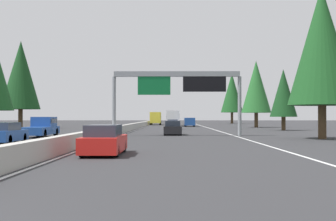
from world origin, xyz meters
TOP-DOWN VIEW (x-y plane):
  - ground_plane at (60.00, 0.00)m, footprint 320.00×320.00m
  - median_barrier at (80.00, 0.30)m, footprint 180.00×0.56m
  - shoulder_stripe_right at (70.00, -11.52)m, footprint 160.00×0.16m
  - shoulder_stripe_median at (70.00, -0.25)m, footprint 160.00×0.16m
  - sign_gantry_overhead at (34.86, -6.04)m, footprint 0.50×12.68m
  - sedan_mid_center at (14.67, -2.04)m, footprint 4.40×1.80m
  - sedan_far_center at (37.06, -5.47)m, footprint 4.40×1.80m
  - sedan_mid_left at (56.52, -5.50)m, footprint 4.40×1.80m
  - bus_far_left at (79.65, -5.59)m, footprint 11.50×2.55m
  - pickup_far_right at (100.86, -5.57)m, footprint 5.60×2.00m
  - minivan_near_right at (74.30, -8.79)m, footprint 5.00×1.95m
  - box_truck_near_center at (90.86, -1.62)m, footprint 8.50×2.40m
  - oncoming_near at (32.54, 6.65)m, footprint 5.60×2.00m
  - oncoming_far at (23.76, 6.51)m, footprint 4.40×1.80m
  - conifer_right_near at (29.40, -18.08)m, footprint 5.71×5.71m
  - conifer_right_mid at (51.72, -20.83)m, footprint 3.74×3.74m
  - conifer_right_far at (67.91, -20.36)m, footprint 5.22×5.22m
  - conifer_right_distant at (111.50, -22.39)m, footprint 6.27×6.27m
  - conifer_left_mid at (60.69, 18.99)m, footprint 6.23×6.23m

SIDE VIEW (x-z plane):
  - ground_plane at x=60.00m, z-range 0.00..0.00m
  - shoulder_stripe_right at x=70.00m, z-range 0.00..0.01m
  - shoulder_stripe_median at x=70.00m, z-range 0.00..0.01m
  - median_barrier at x=80.00m, z-range 0.00..0.90m
  - sedan_mid_center at x=14.67m, z-range -0.05..1.42m
  - sedan_far_center at x=37.06m, z-range -0.05..1.42m
  - sedan_mid_left at x=56.52m, z-range -0.05..1.42m
  - oncoming_far at x=23.76m, z-range -0.05..1.42m
  - pickup_far_right at x=100.86m, z-range -0.02..1.84m
  - oncoming_near at x=32.54m, z-range -0.02..1.84m
  - minivan_near_right at x=74.30m, z-range 0.11..1.80m
  - box_truck_near_center at x=90.86m, z-range 0.14..3.09m
  - bus_far_left at x=79.65m, z-range 0.17..3.27m
  - sign_gantry_overhead at x=34.86m, z-range 1.87..8.19m
  - conifer_right_mid at x=51.72m, z-range 0.91..9.41m
  - conifer_right_far at x=67.91m, z-range 1.28..13.14m
  - conifer_right_near at x=29.40m, z-range 1.40..14.37m
  - conifer_left_mid at x=60.69m, z-range 1.53..15.69m
  - conifer_right_distant at x=111.50m, z-range 1.54..15.80m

